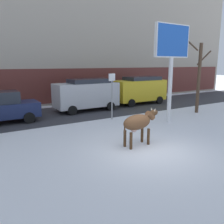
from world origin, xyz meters
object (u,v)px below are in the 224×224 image
object	(u,v)px
cow_brown	(138,122)
car_yellow_van	(139,89)
car_navy_sedan	(1,108)
street_sign	(112,93)
car_silver_van	(87,94)
billboard	(172,47)
bare_tree_left_lot	(199,76)
pedestrian_near_billboard	(123,91)

from	to	relation	value
cow_brown	car_yellow_van	size ratio (longest dim) A/B	0.41
car_navy_sedan	street_sign	bearing A→B (deg)	-23.80
cow_brown	street_sign	bearing A→B (deg)	70.82
car_silver_van	street_sign	xyz separation A→B (m)	(0.05, -3.41, 0.43)
billboard	bare_tree_left_lot	xyz separation A→B (m)	(3.70, 0.96, -1.73)
billboard	street_sign	size ratio (longest dim) A/B	1.97
billboard	car_navy_sedan	world-z (taller)	billboard
car_yellow_van	street_sign	world-z (taller)	street_sign
cow_brown	car_yellow_van	distance (m)	10.73
car_yellow_van	street_sign	distance (m)	6.34
car_navy_sedan	car_silver_van	world-z (taller)	car_silver_van
pedestrian_near_billboard	bare_tree_left_lot	size ratio (longest dim) A/B	0.34
car_yellow_van	car_navy_sedan	bearing A→B (deg)	-174.35
cow_brown	street_sign	world-z (taller)	street_sign
cow_brown	bare_tree_left_lot	distance (m)	8.59
cow_brown	pedestrian_near_billboard	world-z (taller)	pedestrian_near_billboard
bare_tree_left_lot	street_sign	xyz separation A→B (m)	(-6.19, 1.40, -0.92)
billboard	bare_tree_left_lot	world-z (taller)	billboard
car_silver_van	pedestrian_near_billboard	distance (m)	5.64
cow_brown	street_sign	distance (m)	4.95
car_silver_van	street_sign	bearing A→B (deg)	-89.18
street_sign	billboard	bearing A→B (deg)	-43.47
car_yellow_van	billboard	bearing A→B (deg)	-113.43
billboard	pedestrian_near_billboard	bearing A→B (deg)	73.36
cow_brown	bare_tree_left_lot	size ratio (longest dim) A/B	0.38
cow_brown	car_yellow_van	world-z (taller)	car_yellow_van
car_silver_van	pedestrian_near_billboard	size ratio (longest dim) A/B	2.67
cow_brown	car_navy_sedan	world-z (taller)	car_navy_sedan
car_navy_sedan	car_silver_van	xyz separation A→B (m)	(5.89, 0.79, 0.33)
billboard	pedestrian_near_billboard	world-z (taller)	billboard
car_yellow_van	pedestrian_near_billboard	xyz separation A→B (m)	(-0.15, 2.24, -0.36)
cow_brown	billboard	size ratio (longest dim) A/B	0.34
street_sign	pedestrian_near_billboard	bearing A→B (deg)	50.12
cow_brown	street_sign	size ratio (longest dim) A/B	0.68
car_yellow_van	pedestrian_near_billboard	distance (m)	2.27
cow_brown	pedestrian_near_billboard	distance (m)	12.47
car_silver_van	pedestrian_near_billboard	bearing A→B (deg)	26.89
cow_brown	billboard	world-z (taller)	billboard
car_yellow_van	pedestrian_near_billboard	size ratio (longest dim) A/B	2.67
pedestrian_near_billboard	car_navy_sedan	bearing A→B (deg)	-163.02
car_yellow_van	pedestrian_near_billboard	bearing A→B (deg)	93.77
car_silver_van	car_yellow_van	xyz separation A→B (m)	(5.17, 0.31, 0.00)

